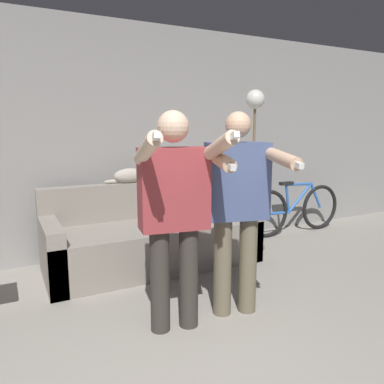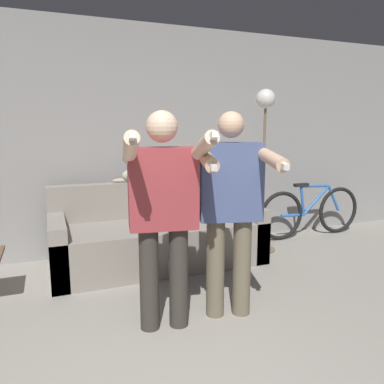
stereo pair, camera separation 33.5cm
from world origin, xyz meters
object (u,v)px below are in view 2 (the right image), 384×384
Objects in this scene: person_left at (163,206)px; bicycle at (311,212)px; floor_lamp at (265,133)px; couch at (158,238)px; cat at (138,175)px; person_right at (230,202)px.

person_left is 1.00× the size of bicycle.
floor_lamp reaches higher than person_left.
couch is at bearing -173.80° from bicycle.
floor_lamp is 1.42m from bicycle.
floor_lamp is at bearing -14.17° from cat.
person_left is 3.00m from bicycle.
person_left is 1.63m from cat.
bicycle is (0.92, 0.27, -1.05)m from floor_lamp.
floor_lamp is (1.26, -0.03, 1.10)m from couch.
couch is at bearing 85.11° from person_left.
floor_lamp is at bearing 64.39° from person_right.
person_left is 3.31× the size of cat.
bicycle is (2.31, -0.09, -0.60)m from cat.
person_right is 1.65m from cat.
floor_lamp is (1.59, 1.27, 0.47)m from person_left.
floor_lamp reaches higher than couch.
cat reaches higher than couch.
person_right is 2.57m from bicycle.
person_right is at bearing -130.15° from floor_lamp.
cat is (-0.32, 1.62, 0.03)m from person_right.
bicycle is (2.18, 0.24, 0.06)m from couch.
cat is at bearing 115.68° from person_right.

